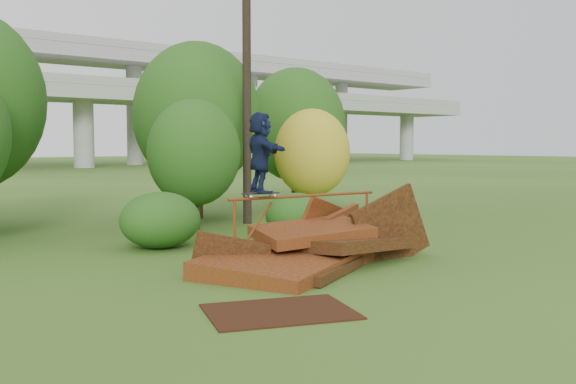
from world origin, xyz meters
TOP-DOWN VIEW (x-y plane):
  - ground at (0.00, 0.00)m, footprint 240.00×240.00m
  - scrap_pile at (-0.42, 1.73)m, footprint 6.02×3.84m
  - grind_rail at (-0.25, 2.07)m, footprint 3.81×0.46m
  - skateboard at (-1.39, 2.19)m, footprint 0.82×0.30m
  - skater at (-1.39, 2.19)m, footprint 0.89×1.64m
  - flat_plate at (-3.30, -0.83)m, footprint 2.68×2.32m
  - tree_2 at (0.71, 8.32)m, footprint 2.83×2.83m
  - tree_3 at (2.44, 10.95)m, footprint 4.45×4.45m
  - tree_4 at (6.49, 9.44)m, footprint 2.85×2.85m
  - tree_5 at (7.87, 12.02)m, footprint 4.12×4.12m
  - shrub_left at (-1.75, 5.90)m, footprint 2.06×1.90m
  - shrub_right at (2.11, 5.18)m, footprint 1.77×1.62m
  - utility_pole at (2.87, 8.57)m, footprint 1.40×0.28m

SIDE VIEW (x-z plane):
  - ground at x=0.00m, z-range 0.00..0.00m
  - flat_plate at x=-3.30m, z-range 0.00..0.03m
  - scrap_pile at x=-0.42m, z-range -0.73..1.39m
  - shrub_right at x=2.11m, z-range 0.00..1.26m
  - shrub_left at x=-1.75m, z-range 0.00..1.42m
  - grind_rail at x=-0.25m, z-range 0.43..1.94m
  - skateboard at x=-1.39m, z-range 1.54..1.63m
  - tree_4 at x=6.49m, z-range 0.32..4.26m
  - tree_2 at x=0.71m, z-range 0.36..4.34m
  - skater at x=-1.39m, z-range 1.60..3.29m
  - tree_5 at x=7.87m, z-range 0.52..6.30m
  - tree_3 at x=2.44m, z-range 0.52..6.70m
  - utility_pole at x=2.87m, z-range 0.07..11.21m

